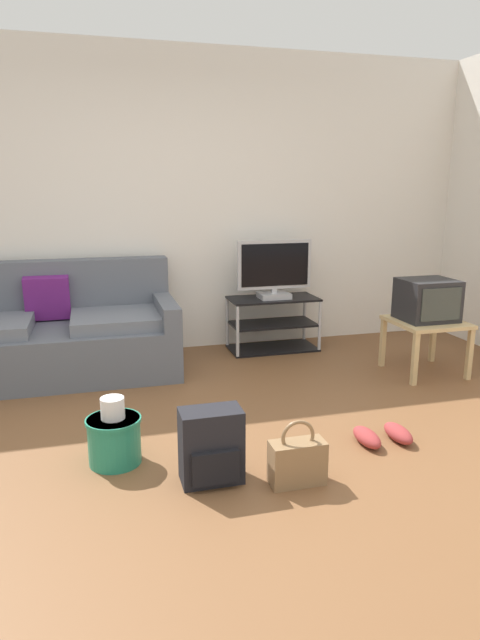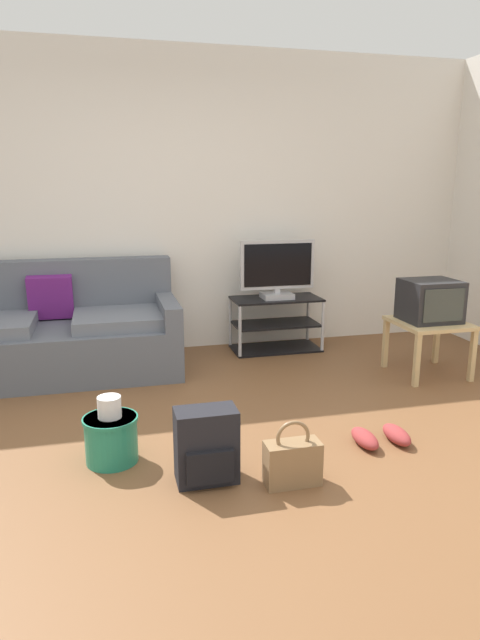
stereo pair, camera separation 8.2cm
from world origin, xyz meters
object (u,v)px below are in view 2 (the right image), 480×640
object	(u,v)px
flat_tv	(277,270)
side_table	(429,329)
sneakers_pair	(381,436)
couch	(56,334)
backpack	(206,446)
crt_tv	(430,301)
cleaning_bucket	(111,435)
handbag	(292,461)
tv_stand	(276,324)

from	to	relation	value
flat_tv	side_table	distance (m)	1.42
flat_tv	sneakers_pair	size ratio (longest dim) A/B	2.11
flat_tv	side_table	world-z (taller)	flat_tv
couch	backpack	xyz separation A→B (m)	(0.87, -2.02, -0.13)
couch	crt_tv	distance (m)	3.05
crt_tv	backpack	bearing A→B (deg)	-148.84
cleaning_bucket	sneakers_pair	world-z (taller)	cleaning_bucket
flat_tv	sneakers_pair	world-z (taller)	flat_tv
side_table	handbag	xyz separation A→B (m)	(-1.64, -1.38, -0.26)
flat_tv	side_table	size ratio (longest dim) A/B	1.27
handbag	sneakers_pair	xyz separation A→B (m)	(0.67, 0.31, -0.08)
side_table	sneakers_pair	bearing A→B (deg)	-132.37
handbag	couch	bearing A→B (deg)	120.95
tv_stand	sneakers_pair	world-z (taller)	tv_stand
tv_stand	handbag	bearing A→B (deg)	-105.52
flat_tv	sneakers_pair	distance (m)	2.14
side_table	backpack	world-z (taller)	side_table
couch	crt_tv	bearing A→B (deg)	-14.69
couch	cleaning_bucket	distance (m)	1.74
tv_stand	sneakers_pair	bearing A→B (deg)	-89.53
crt_tv	sneakers_pair	bearing A→B (deg)	-131.94
backpack	sneakers_pair	distance (m)	1.11
handbag	cleaning_bucket	bearing A→B (deg)	152.19
handbag	flat_tv	bearing A→B (deg)	74.34
couch	handbag	world-z (taller)	couch
crt_tv	handbag	world-z (taller)	crt_tv
tv_stand	crt_tv	xyz separation A→B (m)	(0.99, -0.96, 0.36)
side_table	handbag	world-z (taller)	side_table
tv_stand	sneakers_pair	distance (m)	2.05
backpack	handbag	xyz separation A→B (m)	(0.42, -0.14, -0.07)
handbag	sneakers_pair	distance (m)	0.74
side_table	sneakers_pair	xyz separation A→B (m)	(-0.97, -1.07, -0.34)
tv_stand	side_table	size ratio (longest dim) A/B	1.49
tv_stand	cleaning_bucket	world-z (taller)	tv_stand
crt_tv	backpack	distance (m)	2.45
flat_tv	cleaning_bucket	world-z (taller)	flat_tv
handbag	cleaning_bucket	size ratio (longest dim) A/B	0.92
crt_tv	handbag	xyz separation A→B (m)	(-1.64, -1.39, -0.49)
tv_stand	handbag	world-z (taller)	tv_stand
side_table	backpack	bearing A→B (deg)	-149.17
couch	backpack	world-z (taller)	couch
side_table	crt_tv	world-z (taller)	crt_tv
couch	crt_tv	world-z (taller)	couch
couch	sneakers_pair	size ratio (longest dim) A/B	5.93
couch	backpack	size ratio (longest dim) A/B	4.95
couch	side_table	xyz separation A→B (m)	(2.94, -0.79, 0.06)
flat_tv	backpack	bearing A→B (deg)	-116.21
backpack	couch	bearing A→B (deg)	130.90
couch	handbag	size ratio (longest dim) A/B	5.56
couch	flat_tv	size ratio (longest dim) A/B	2.81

